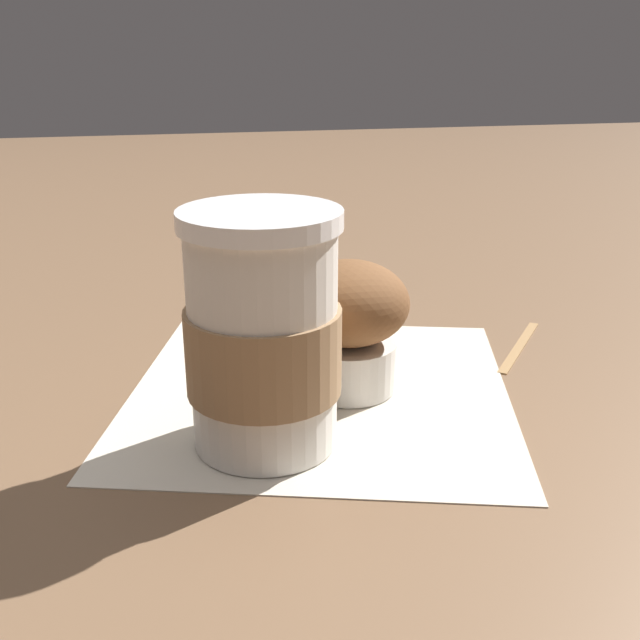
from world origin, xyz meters
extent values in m
plane|color=brown|center=(0.00, 0.00, 0.00)|extent=(3.00, 3.00, 0.00)
cube|color=beige|center=(0.00, 0.00, 0.00)|extent=(0.31, 0.31, 0.00)
cylinder|color=silver|center=(-0.06, 0.04, 0.06)|extent=(0.08, 0.08, 0.13)
cylinder|color=white|center=(-0.06, 0.04, 0.13)|extent=(0.09, 0.09, 0.01)
cylinder|color=#997551|center=(-0.06, 0.04, 0.06)|extent=(0.09, 0.09, 0.05)
cylinder|color=white|center=(0.00, -0.02, 0.02)|extent=(0.06, 0.06, 0.03)
ellipsoid|color=brown|center=(0.00, -0.02, 0.06)|extent=(0.08, 0.08, 0.05)
ellipsoid|color=gold|center=(0.05, 0.03, 0.02)|extent=(0.06, 0.05, 0.03)
ellipsoid|color=gold|center=(0.01, 0.04, 0.02)|extent=(0.06, 0.05, 0.03)
ellipsoid|color=gold|center=(-0.04, 0.03, 0.02)|extent=(0.05, 0.04, 0.03)
cube|color=#9E7547|center=(0.04, -0.17, 0.00)|extent=(0.09, 0.07, 0.00)
camera|label=1|loc=(-0.44, 0.10, 0.22)|focal=42.00mm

